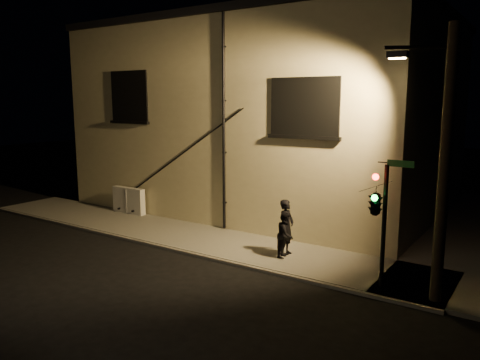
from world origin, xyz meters
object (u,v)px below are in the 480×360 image
Objects in this scene: utility_cabinet at (129,200)px; streetlamp_pole at (441,160)px; traffic_signal at (376,202)px; pedestrian_b at (286,234)px; pedestrian_a at (286,227)px.

streetlamp_pole reaches higher than utility_cabinet.
traffic_signal is (12.03, -2.21, 1.80)m from utility_cabinet.
utility_cabinet is 0.51× the size of traffic_signal.
utility_cabinet is 8.96m from pedestrian_b.
pedestrian_b is 0.22× the size of streetlamp_pole.
pedestrian_a is at bearing 162.71° from traffic_signal.
traffic_signal reaches higher than pedestrian_a.
utility_cabinet is at bearing 72.39° from pedestrian_b.
pedestrian_b is (8.85, -1.40, 0.17)m from utility_cabinet.
streetlamp_pole reaches higher than pedestrian_b.
streetlamp_pole is (1.56, 0.03, 1.24)m from traffic_signal.
utility_cabinet is at bearing 169.57° from traffic_signal.
pedestrian_b is at bearing 165.62° from traffic_signal.
pedestrian_a is at bearing 168.39° from streetlamp_pole.
utility_cabinet is 1.18× the size of pedestrian_b.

